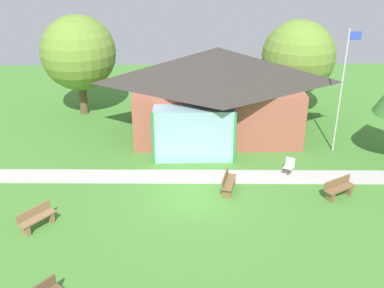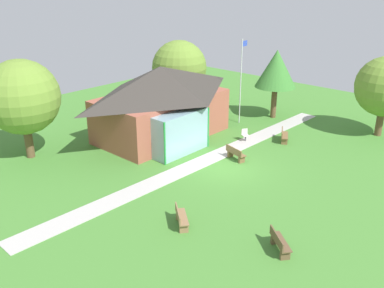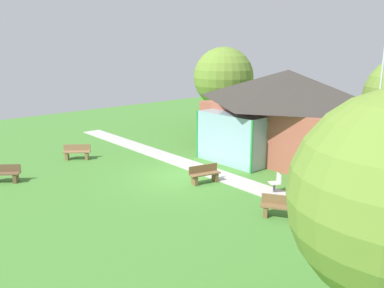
{
  "view_description": "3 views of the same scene",
  "coord_description": "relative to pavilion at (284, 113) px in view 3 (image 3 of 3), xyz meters",
  "views": [
    {
      "loc": [
        -0.57,
        -17.1,
        10.4
      ],
      "look_at": [
        -0.23,
        2.8,
        1.18
      ],
      "focal_mm": 42.43,
      "sensor_mm": 36.0,
      "label": 1
    },
    {
      "loc": [
        -18.39,
        -13.91,
        10.74
      ],
      "look_at": [
        -0.7,
        2.14,
        1.17
      ],
      "focal_mm": 39.8,
      "sensor_mm": 36.0,
      "label": 2
    },
    {
      "loc": [
        14.26,
        -12.02,
        6.32
      ],
      "look_at": [
        -0.81,
        1.48,
        1.29
      ],
      "focal_mm": 37.58,
      "sensor_mm": 36.0,
      "label": 3
    }
  ],
  "objects": [
    {
      "name": "bench_mid_left",
      "position": [
        -7.48,
        -8.91,
        -2.2
      ],
      "size": [
        1.28,
        1.45,
        0.84
      ],
      "rotation": [
        0.0,
        0.0,
        4.04
      ],
      "color": "olive",
      "rests_on": "ground_plane"
    },
    {
      "name": "patio_chair_lawn_spare",
      "position": [
        3.2,
        -4.84,
        -2.18
      ],
      "size": [
        0.6,
        0.6,
        0.86
      ],
      "rotation": [
        0.0,
        0.0,
        2.61
      ],
      "color": "beige",
      "rests_on": "ground_plane"
    },
    {
      "name": "bench_rear_near_path",
      "position": [
        0.18,
        -6.27,
        -2.2
      ],
      "size": [
        0.8,
        1.56,
        0.84
      ],
      "rotation": [
        0.0,
        0.0,
        4.46
      ],
      "color": "brown",
      "rests_on": "ground_plane"
    },
    {
      "name": "footpath",
      "position": [
        -1.14,
        -4.97,
        -2.58
      ],
      "size": [
        25.38,
        1.92,
        0.03
      ],
      "primitive_type": "cube",
      "rotation": [
        0.0,
        0.0,
        -0.02
      ],
      "color": "#BCB7B2",
      "rests_on": "ground_plane"
    },
    {
      "name": "bench_front_left",
      "position": [
        -6.14,
        -13.26,
        -2.2
      ],
      "size": [
        1.27,
        1.45,
        0.84
      ],
      "rotation": [
        0.0,
        0.0,
        4.04
      ],
      "color": "brown",
      "rests_on": "ground_plane"
    },
    {
      "name": "flagpole",
      "position": [
        6.14,
        -2.19,
        0.89
      ],
      "size": [
        0.64,
        0.08,
        6.38
      ],
      "color": "silver",
      "rests_on": "ground_plane"
    },
    {
      "name": "pavilion",
      "position": [
        0.0,
        0.0,
        0.0
      ],
      "size": [
        9.87,
        6.83,
        4.98
      ],
      "color": "#A35642",
      "rests_on": "ground_plane"
    },
    {
      "name": "tree_behind_pavilion_left",
      "position": [
        -8.12,
        3.58,
        1.28
      ],
      "size": [
        4.53,
        4.53,
        6.16
      ],
      "color": "brown",
      "rests_on": "ground_plane"
    },
    {
      "name": "ground_plane",
      "position": [
        -1.14,
        -6.62,
        -2.6
      ],
      "size": [
        44.0,
        44.0,
        0.0
      ],
      "primitive_type": "plane",
      "color": "#478433"
    },
    {
      "name": "bench_mid_right",
      "position": [
        4.94,
        -6.85,
        -2.2
      ],
      "size": [
        1.52,
        1.14,
        0.84
      ],
      "rotation": [
        0.0,
        0.0,
        3.67
      ],
      "color": "brown",
      "rests_on": "ground_plane"
    }
  ]
}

